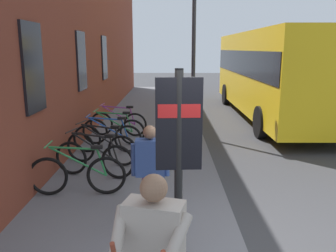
{
  "coord_description": "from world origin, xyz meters",
  "views": [
    {
      "loc": [
        -4.28,
        1.05,
        2.74
      ],
      "look_at": [
        2.03,
        1.07,
        1.33
      ],
      "focal_mm": 37.24,
      "sensor_mm": 36.0,
      "label": 1
    }
  ],
  "objects": [
    {
      "name": "sidewalk_pavement",
      "position": [
        8.0,
        1.75,
        0.06
      ],
      "size": [
        24.0,
        3.5,
        0.12
      ],
      "primitive_type": "cube",
      "color": "slate",
      "rests_on": "ground"
    },
    {
      "name": "station_facade",
      "position": [
        8.99,
        3.8,
        4.06
      ],
      "size": [
        22.0,
        0.65,
        8.13
      ],
      "color": "brown",
      "rests_on": "ground"
    },
    {
      "name": "bicycle_end_of_row",
      "position": [
        3.41,
        2.6,
        0.51
      ],
      "size": [
        0.63,
        1.72,
        0.97
      ],
      "color": "black",
      "rests_on": "sidewalk_pavement"
    },
    {
      "name": "bicycle_leaning_wall",
      "position": [
        4.34,
        2.61,
        0.51
      ],
      "size": [
        0.48,
        1.77,
        0.97
      ],
      "color": "black",
      "rests_on": "sidewalk_pavement"
    },
    {
      "name": "bicycle_under_window",
      "position": [
        5.1,
        2.58,
        0.51
      ],
      "size": [
        0.48,
        1.77,
        0.97
      ],
      "color": "black",
      "rests_on": "sidewalk_pavement"
    },
    {
      "name": "bicycle_far_end",
      "position": [
        6.09,
        2.59,
        0.51
      ],
      "size": [
        0.48,
        1.77,
        0.97
      ],
      "color": "black",
      "rests_on": "sidewalk_pavement"
    },
    {
      "name": "transit_info_sign",
      "position": [
        -0.3,
        0.93,
        1.72
      ],
      "size": [
        0.12,
        0.55,
        2.4
      ],
      "color": "black",
      "rests_on": "sidewalk_pavement"
    },
    {
      "name": "street_lamp",
      "position": [
        6.57,
        0.3,
        2.97
      ],
      "size": [
        0.28,
        0.28,
        4.76
      ],
      "color": "#333338",
      "rests_on": "sidewalk_pavement"
    },
    {
      "name": "bicycle_beside_lamp",
      "position": [
        2.6,
        2.59,
        0.51
      ],
      "size": [
        0.6,
        1.73,
        0.97
      ],
      "color": "black",
      "rests_on": "sidewalk_pavement"
    },
    {
      "name": "city_bus",
      "position": [
        9.69,
        -3.0,
        1.92
      ],
      "size": [
        10.5,
        2.66,
        3.35
      ],
      "color": "yellow",
      "rests_on": "ground"
    },
    {
      "name": "tourist_with_hotdogs",
      "position": [
        -1.76,
        1.17,
        1.15
      ],
      "size": [
        0.66,
        0.65,
        1.67
      ],
      "color": "#334C8C",
      "rests_on": "sidewalk_pavement"
    },
    {
      "name": "pedestrian_by_facade",
      "position": [
        0.69,
        1.33,
        1.05
      ],
      "size": [
        0.22,
        0.58,
        1.52
      ],
      "color": "#723F72",
      "rests_on": "sidewalk_pavement"
    },
    {
      "name": "bicycle_nearest_sign",
      "position": [
        1.67,
        2.7,
        0.51
      ],
      "size": [
        0.48,
        1.77,
        0.97
      ],
      "color": "black",
      "rests_on": "sidewalk_pavement"
    },
    {
      "name": "ground",
      "position": [
        6.0,
        -1.0,
        0.0
      ],
      "size": [
        60.0,
        60.0,
        0.0
      ],
      "primitive_type": "plane",
      "color": "#38383A"
    }
  ]
}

